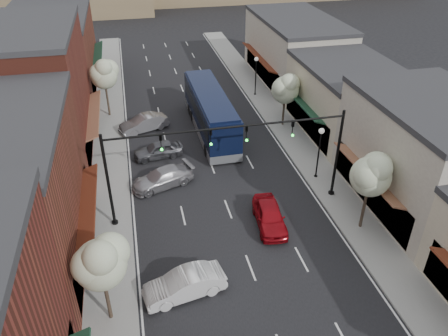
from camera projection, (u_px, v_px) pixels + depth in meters
ground at (260, 292)px, 24.95m from camera, size 160.00×160.00×0.00m
sidewalk_left at (109, 151)px, 38.65m from camera, size 2.80×73.00×0.15m
sidewalk_right at (289, 132)px, 41.78m from camera, size 2.80×73.00×0.15m
curb_left at (125, 149)px, 38.91m from camera, size 0.25×73.00×0.17m
curb_right at (275, 133)px, 41.52m from camera, size 0.25×73.00×0.17m
bldg_left_midfar at (28, 94)px, 35.99m from camera, size 10.14×14.10×10.90m
bldg_left_far at (52, 51)px, 49.89m from camera, size 10.14×18.10×8.40m
bldg_right_midnear at (426, 155)px, 30.40m from camera, size 9.14×12.10×7.90m
bldg_right_midfar at (347, 99)px, 40.72m from camera, size 9.14×12.10×6.40m
bldg_right_far at (294, 50)px, 52.04m from camera, size 9.14×16.10×7.40m
signal_mast_right at (308, 145)px, 30.17m from camera, size 8.22×0.46×7.00m
signal_mast_left at (144, 164)px, 28.07m from camera, size 8.22×0.46×7.00m
tree_right_near at (372, 173)px, 27.41m from camera, size 2.85×2.65×5.95m
tree_right_far at (286, 88)px, 40.89m from camera, size 2.85×2.65×5.43m
tree_left_near at (101, 261)px, 21.13m from camera, size 2.85×2.65×5.69m
tree_left_far at (104, 73)px, 42.44m from camera, size 2.85×2.65×6.13m
lamp_post_near at (320, 145)px, 33.50m from camera, size 0.44×0.44×4.44m
lamp_post_far at (256, 70)px, 47.98m from camera, size 0.44×0.44×4.44m
coach_bus at (210, 112)px, 40.94m from camera, size 2.99×13.02×3.97m
red_hatchback at (270, 216)px, 29.66m from camera, size 2.28×4.74×1.56m
parked_car_b at (184, 284)px, 24.44m from camera, size 4.86×2.46×1.53m
parked_car_c at (162, 178)px, 33.76m from camera, size 5.30×3.47×1.43m
parked_car_d at (158, 150)px, 37.50m from camera, size 4.36×2.19×1.43m
parked_car_e at (144, 123)px, 41.74m from camera, size 4.95×3.15×1.54m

